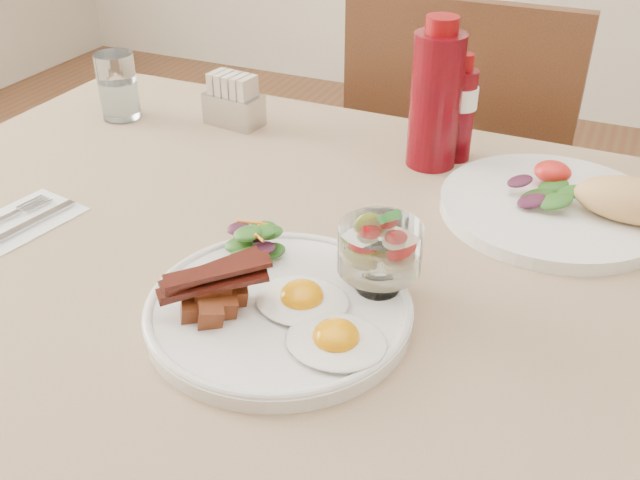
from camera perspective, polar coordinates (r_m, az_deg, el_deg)
table at (r=0.90m, az=1.03°, el=-6.05°), size 1.33×0.88×0.75m
chair_far at (r=1.51m, az=11.05°, el=4.19°), size 0.42×0.42×0.93m
main_plate at (r=0.75m, az=-3.30°, el=-5.66°), size 0.28×0.28×0.02m
fried_eggs at (r=0.71m, az=-0.13°, el=-6.26°), size 0.16×0.14×0.03m
bacon_potato_pile at (r=0.73m, az=-8.55°, el=-4.07°), size 0.10×0.10×0.05m
side_salad at (r=0.81m, az=-5.26°, el=-0.16°), size 0.08×0.07×0.04m
fruit_cup at (r=0.74m, az=4.80°, el=-0.69°), size 0.09×0.09×0.09m
second_plate at (r=0.97m, az=19.47°, el=2.73°), size 0.32×0.29×0.07m
ketchup_bottle at (r=1.04m, az=9.24°, el=11.12°), size 0.08×0.08×0.22m
hot_sauce_bottle at (r=1.07m, az=11.19°, el=10.19°), size 0.05×0.05×0.16m
sugar_caddy at (r=1.19m, az=-6.92°, el=10.84°), size 0.10×0.06×0.09m
water_glass at (r=1.25m, az=-15.83°, el=11.47°), size 0.06×0.06×0.11m
napkin_cutlery at (r=0.98m, az=-23.65°, el=0.93°), size 0.13×0.19×0.01m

